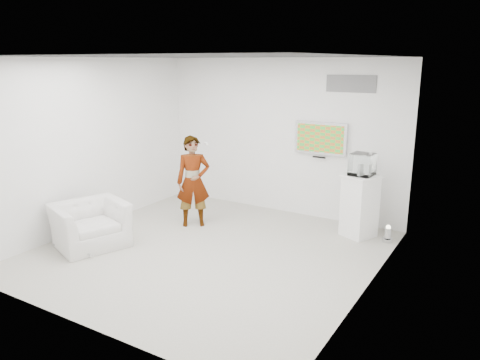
{
  "coord_description": "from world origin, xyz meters",
  "views": [
    {
      "loc": [
        3.99,
        -5.66,
        2.94
      ],
      "look_at": [
        0.22,
        0.6,
        1.07
      ],
      "focal_mm": 35.0,
      "sensor_mm": 36.0,
      "label": 1
    }
  ],
  "objects": [
    {
      "name": "vitrine",
      "position": [
        1.81,
        1.91,
        1.26
      ],
      "size": [
        0.39,
        0.39,
        0.37
      ],
      "primitive_type": "cube",
      "rotation": [
        0.0,
        0.0,
        -0.08
      ],
      "color": "white",
      "rests_on": "pedestal"
    },
    {
      "name": "tv",
      "position": [
        0.85,
        2.45,
        1.55
      ],
      "size": [
        1.0,
        0.08,
        0.6
      ],
      "primitive_type": "cube",
      "color": "silver",
      "rests_on": "room"
    },
    {
      "name": "floor_uplight",
      "position": [
        2.32,
        1.9,
        0.14
      ],
      "size": [
        0.23,
        0.23,
        0.28
      ],
      "primitive_type": "cylinder",
      "rotation": [
        0.0,
        0.0,
        0.34
      ],
      "color": "silver",
      "rests_on": "room"
    },
    {
      "name": "room",
      "position": [
        0.0,
        0.0,
        1.5
      ],
      "size": [
        5.01,
        5.01,
        3.0
      ],
      "color": "beige",
      "rests_on": "ground"
    },
    {
      "name": "armchair",
      "position": [
        -1.81,
        -0.77,
        0.36
      ],
      "size": [
        1.29,
        1.37,
        0.72
      ],
      "primitive_type": "imported",
      "rotation": [
        0.0,
        0.0,
        1.21
      ],
      "color": "white",
      "rests_on": "room"
    },
    {
      "name": "console",
      "position": [
        1.81,
        1.91,
        1.18
      ],
      "size": [
        0.08,
        0.15,
        0.2
      ],
      "primitive_type": "cube",
      "rotation": [
        0.0,
        0.0,
        -0.25
      ],
      "color": "white",
      "rests_on": "pedestal"
    },
    {
      "name": "logo_decal",
      "position": [
        1.35,
        2.49,
        2.55
      ],
      "size": [
        0.9,
        0.02,
        0.3
      ],
      "primitive_type": "cube",
      "color": "slate",
      "rests_on": "room"
    },
    {
      "name": "wii_remote",
      "position": [
        -0.85,
        1.17,
        1.49
      ],
      "size": [
        0.14,
        0.11,
        0.04
      ],
      "primitive_type": "cube",
      "rotation": [
        0.0,
        0.0,
        0.96
      ],
      "color": "white",
      "rests_on": "person"
    },
    {
      "name": "pedestal",
      "position": [
        1.81,
        1.91,
        0.54
      ],
      "size": [
        0.7,
        0.7,
        1.08
      ],
      "primitive_type": "cube",
      "rotation": [
        0.0,
        0.0,
        -0.43
      ],
      "color": "white",
      "rests_on": "room"
    },
    {
      "name": "person",
      "position": [
        -0.95,
        0.9,
        0.83
      ],
      "size": [
        0.72,
        0.69,
        1.65
      ],
      "primitive_type": "imported",
      "rotation": [
        0.0,
        0.0,
        0.68
      ],
      "color": "white",
      "rests_on": "room"
    }
  ]
}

